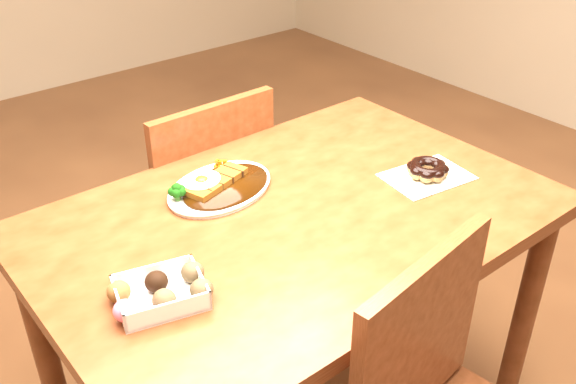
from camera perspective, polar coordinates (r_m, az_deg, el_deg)
table at (r=1.55m, az=0.68°, el=-4.85°), size 1.20×0.80×0.75m
chair_far at (r=2.03m, az=-8.07°, el=-1.40°), size 0.42×0.42×0.87m
katsu_curry_plate at (r=1.58m, az=-6.28°, el=0.55°), size 0.32×0.26×0.06m
donut_box at (r=1.25m, az=-11.28°, el=-8.68°), size 0.20×0.17×0.05m
pon_de_ring at (r=1.66m, az=12.30°, el=1.95°), size 0.23×0.18×0.04m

